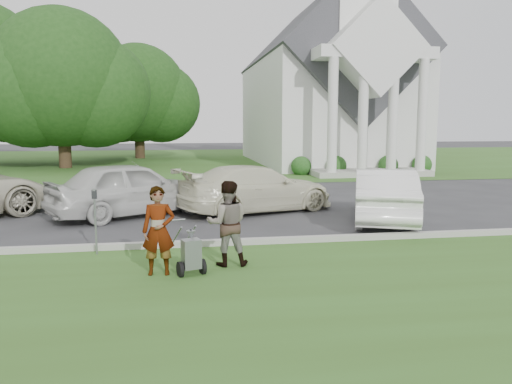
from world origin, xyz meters
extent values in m
plane|color=#333335|center=(0.00, 0.00, 0.00)|extent=(120.00, 120.00, 0.00)
cube|color=#36591E|center=(0.00, -3.00, 0.01)|extent=(80.00, 7.00, 0.01)
cube|color=#36591E|center=(0.00, 27.00, 0.01)|extent=(80.00, 30.00, 0.01)
cube|color=#9E9E93|center=(0.00, 0.55, 0.07)|extent=(80.00, 0.18, 0.15)
cube|color=white|center=(9.00, 24.00, 3.50)|extent=(9.00, 16.00, 7.00)
cube|color=#38383D|center=(9.00, 24.00, 7.00)|extent=(9.19, 17.00, 9.19)
cube|color=#9E9E93|center=(9.00, 14.80, 0.15)|extent=(6.20, 2.60, 0.30)
cylinder|color=white|center=(6.60, 13.80, 3.00)|extent=(0.50, 0.50, 6.00)
cylinder|color=white|center=(8.20, 13.80, 3.00)|extent=(0.50, 0.50, 6.00)
cylinder|color=white|center=(9.80, 13.80, 3.00)|extent=(0.50, 0.50, 6.00)
cylinder|color=white|center=(11.40, 13.80, 3.00)|extent=(0.50, 0.50, 6.00)
cube|color=white|center=(9.00, 14.60, 6.30)|extent=(6.20, 2.00, 0.60)
cube|color=white|center=(9.00, 14.60, 6.60)|extent=(5.09, 2.20, 5.09)
sphere|color=#1E4C19|center=(5.50, 15.70, 0.45)|extent=(1.10, 1.10, 1.10)
sphere|color=#1E4C19|center=(7.50, 15.70, 0.45)|extent=(1.10, 1.10, 1.10)
sphere|color=#1E4C19|center=(10.50, 15.70, 0.45)|extent=(1.10, 1.10, 1.10)
sphere|color=#1E4C19|center=(12.50, 15.70, 0.45)|extent=(1.10, 1.10, 1.10)
cylinder|color=#332316|center=(-8.00, 22.00, 1.60)|extent=(0.76, 0.76, 3.20)
sphere|color=#1B4013|center=(-8.00, 22.00, 5.51)|extent=(8.40, 8.40, 8.40)
sphere|color=#1B4013|center=(-6.11, 22.30, 4.67)|extent=(6.89, 6.89, 6.89)
sphere|color=#1B4013|center=(-9.68, 21.70, 4.88)|extent=(7.22, 7.22, 7.22)
sphere|color=#1B4013|center=(-11.93, 25.30, 5.21)|extent=(7.54, 7.54, 7.54)
cylinder|color=#332316|center=(-4.00, 30.00, 1.50)|extent=(0.76, 0.76, 3.00)
sphere|color=#1B4013|center=(-4.00, 30.00, 5.09)|extent=(7.60, 7.60, 7.60)
sphere|color=#1B4013|center=(-2.29, 30.30, 4.33)|extent=(6.23, 6.23, 6.23)
sphere|color=#1B4013|center=(-5.52, 29.70, 4.52)|extent=(6.54, 6.54, 6.54)
cylinder|color=black|center=(-1.15, -1.65, 0.15)|extent=(0.15, 0.30, 0.29)
cylinder|color=black|center=(-0.75, -1.53, 0.15)|extent=(0.15, 0.30, 0.29)
cylinder|color=#2D2D33|center=(-0.95, -1.59, 0.15)|extent=(0.48, 0.17, 0.04)
cube|color=gray|center=(-0.95, -1.59, 0.41)|extent=(0.38, 0.34, 0.53)
cone|color=gray|center=(-0.95, -1.59, 0.77)|extent=(0.21, 0.21, 0.16)
cylinder|color=#2D2D33|center=(-0.95, -1.59, 0.85)|extent=(0.04, 0.04, 0.06)
cylinder|color=gray|center=(-1.22, -1.18, 0.65)|extent=(0.23, 0.69, 0.51)
cylinder|color=gray|center=(-0.95, -1.11, 0.65)|extent=(0.23, 0.69, 0.51)
cylinder|color=gray|center=(-1.19, -0.81, 0.90)|extent=(0.31, 0.12, 0.03)
imported|color=#999999|center=(-1.53, -1.44, 0.82)|extent=(0.62, 0.42, 1.63)
imported|color=#999999|center=(-0.23, -1.04, 0.83)|extent=(0.84, 0.67, 1.66)
cylinder|color=gray|center=(-2.89, 0.21, 0.61)|extent=(0.04, 0.04, 1.22)
cube|color=#2D2D33|center=(-2.89, 0.21, 1.30)|extent=(0.10, 0.07, 0.18)
cylinder|color=gray|center=(-2.89, 0.21, 1.39)|extent=(0.09, 0.09, 0.03)
imported|color=silver|center=(-2.55, 4.73, 0.83)|extent=(5.18, 4.08, 1.65)
imported|color=beige|center=(1.29, 4.85, 0.73)|extent=(5.45, 3.67, 1.46)
imported|color=white|center=(4.62, 2.71, 0.75)|extent=(3.09, 4.83, 1.50)
camera|label=1|loc=(-1.19, -10.50, 2.78)|focal=35.00mm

